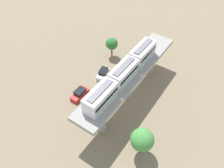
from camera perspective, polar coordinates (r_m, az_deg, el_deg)
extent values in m
plane|color=#84755B|center=(48.69, 3.86, -3.13)|extent=(120.00, 120.00, 0.00)
cylinder|color=#999691|center=(41.41, -2.83, -8.43)|extent=(1.90, 1.90, 6.19)
cylinder|color=#999691|center=(46.40, 4.04, -0.63)|extent=(1.90, 1.90, 6.19)
cylinder|color=#999691|center=(52.61, 9.42, 5.51)|extent=(1.90, 1.90, 6.19)
cube|color=#999691|center=(43.93, 4.28, 2.51)|extent=(5.20, 28.85, 0.80)
cube|color=white|center=(37.30, -2.87, -3.31)|extent=(2.60, 6.60, 3.00)
cube|color=black|center=(37.11, -2.88, -3.06)|extent=(2.64, 6.07, 0.70)
cube|color=#1E8C4C|center=(37.87, -2.83, -4.05)|extent=(2.64, 6.34, 0.24)
cube|color=slate|center=(36.09, -2.96, -1.63)|extent=(1.10, 5.61, 0.24)
cube|color=white|center=(41.28, 2.87, 2.74)|extent=(2.60, 6.60, 3.00)
cube|color=black|center=(41.10, 2.88, 2.99)|extent=(2.64, 6.07, 0.70)
cube|color=#1E8C4C|center=(41.79, 2.83, 1.99)|extent=(2.64, 6.34, 0.24)
cube|color=slate|center=(40.18, 2.95, 4.42)|extent=(1.10, 5.61, 0.24)
cube|color=white|center=(45.96, 7.55, 7.62)|extent=(2.60, 6.60, 3.00)
cube|color=black|center=(45.81, 7.58, 7.86)|extent=(2.64, 6.07, 0.70)
cube|color=#1E8C4C|center=(46.43, 7.47, 6.89)|extent=(2.64, 6.34, 0.24)
cube|color=slate|center=(44.99, 7.75, 9.24)|extent=(1.10, 5.61, 0.24)
cube|color=white|center=(52.65, -2.20, 2.45)|extent=(2.76, 4.51, 1.00)
cube|color=black|center=(52.13, -2.13, 3.24)|extent=(2.14, 2.63, 0.76)
cube|color=red|center=(48.74, -7.97, -2.64)|extent=(1.83, 4.21, 1.00)
cube|color=black|center=(48.16, -7.96, -1.84)|extent=(1.65, 2.31, 0.76)
cylinder|color=brown|center=(57.62, -0.05, 8.17)|extent=(0.36, 0.36, 2.81)
sphere|color=#2D7233|center=(56.29, -0.06, 9.95)|extent=(2.95, 2.95, 2.95)
cylinder|color=brown|center=(40.46, 7.13, -15.34)|extent=(0.36, 0.36, 2.91)
sphere|color=#479342|center=(38.27, 7.48, -13.52)|extent=(3.92, 3.92, 3.92)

